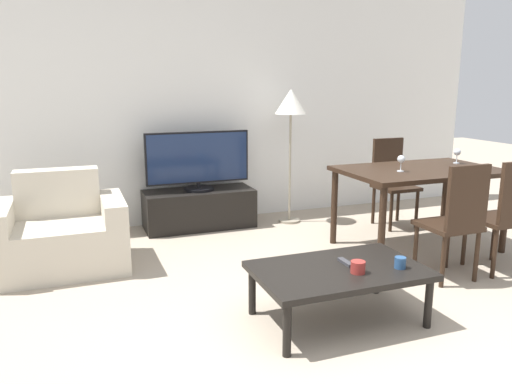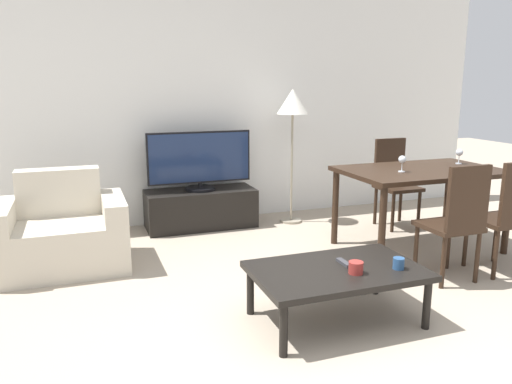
# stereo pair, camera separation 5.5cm
# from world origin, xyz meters

# --- Properties ---
(ground_plane) EXTENTS (18.00, 18.00, 0.00)m
(ground_plane) POSITION_xyz_m (0.00, 0.00, 0.00)
(ground_plane) COLOR tan
(wall_back) EXTENTS (6.86, 0.06, 2.70)m
(wall_back) POSITION_xyz_m (0.00, 3.24, 1.35)
(wall_back) COLOR white
(wall_back) RESTS_ON ground_plane
(armchair) EXTENTS (1.04, 0.75, 0.81)m
(armchair) POSITION_xyz_m (-1.57, 2.15, 0.29)
(armchair) COLOR beige
(armchair) RESTS_ON ground_plane
(tv_stand) EXTENTS (1.16, 0.48, 0.41)m
(tv_stand) POSITION_xyz_m (-0.19, 2.93, 0.20)
(tv_stand) COLOR black
(tv_stand) RESTS_ON ground_plane
(tv) EXTENTS (1.10, 0.32, 0.62)m
(tv) POSITION_xyz_m (-0.19, 2.93, 0.73)
(tv) COLOR black
(tv) RESTS_ON tv_stand
(coffee_table) EXTENTS (1.09, 0.68, 0.37)m
(coffee_table) POSITION_xyz_m (0.12, 0.50, 0.33)
(coffee_table) COLOR black
(coffee_table) RESTS_ON ground_plane
(dining_table) EXTENTS (1.44, 0.91, 0.76)m
(dining_table) POSITION_xyz_m (1.55, 1.54, 0.68)
(dining_table) COLOR black
(dining_table) RESTS_ON ground_plane
(dining_chair_near) EXTENTS (0.40, 0.40, 0.94)m
(dining_chair_near) POSITION_xyz_m (1.30, 0.78, 0.52)
(dining_chair_near) COLOR black
(dining_chair_near) RESTS_ON ground_plane
(dining_chair_far) EXTENTS (0.40, 0.40, 0.94)m
(dining_chair_far) POSITION_xyz_m (1.81, 2.31, 0.52)
(dining_chair_far) COLOR black
(dining_chair_far) RESTS_ON ground_plane
(dining_chair_near_right) EXTENTS (0.40, 0.40, 0.94)m
(dining_chair_near_right) POSITION_xyz_m (1.81, 0.78, 0.52)
(dining_chair_near_right) COLOR black
(dining_chair_near_right) RESTS_ON ground_plane
(floor_lamp) EXTENTS (0.34, 0.34, 1.47)m
(floor_lamp) POSITION_xyz_m (0.81, 2.79, 1.26)
(floor_lamp) COLOR gray
(floor_lamp) RESTS_ON ground_plane
(remote_primary) EXTENTS (0.04, 0.15, 0.02)m
(remote_primary) POSITION_xyz_m (0.20, 0.55, 0.38)
(remote_primary) COLOR #38383D
(remote_primary) RESTS_ON coffee_table
(cup_white_near) EXTENTS (0.07, 0.07, 0.07)m
(cup_white_near) POSITION_xyz_m (0.49, 0.36, 0.40)
(cup_white_near) COLOR navy
(cup_white_near) RESTS_ON coffee_table
(cup_colored_far) EXTENTS (0.09, 0.09, 0.08)m
(cup_colored_far) POSITION_xyz_m (0.19, 0.38, 0.40)
(cup_colored_far) COLOR maroon
(cup_colored_far) RESTS_ON coffee_table
(wine_glass_left) EXTENTS (0.07, 0.07, 0.15)m
(wine_glass_left) POSITION_xyz_m (1.29, 1.48, 0.86)
(wine_glass_left) COLOR silver
(wine_glass_left) RESTS_ON dining_table
(wine_glass_center) EXTENTS (0.07, 0.07, 0.15)m
(wine_glass_center) POSITION_xyz_m (2.08, 1.66, 0.86)
(wine_glass_center) COLOR silver
(wine_glass_center) RESTS_ON dining_table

